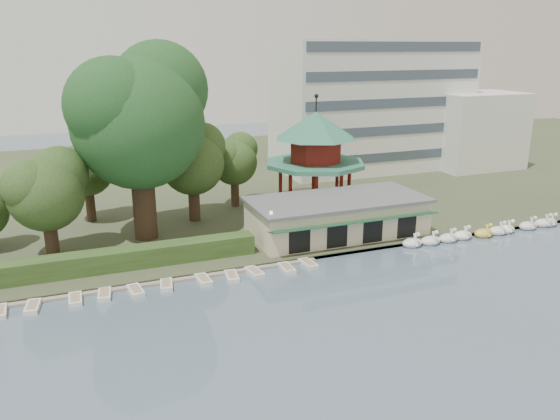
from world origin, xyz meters
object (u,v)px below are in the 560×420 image
boathouse (337,216)px  big_tree (139,113)px  pavilion (315,150)px  dock (129,285)px

boathouse → big_tree: bearing=161.7°
pavilion → big_tree: big_tree is taller
dock → big_tree: big_tree is taller
dock → boathouse: boathouse is taller
dock → pavilion: size_ratio=2.52×
dock → boathouse: (22.00, 4.77, 2.25)m
dock → big_tree: size_ratio=1.72×
boathouse → pavilion: (2.00, 10.03, 5.11)m
dock → big_tree: 17.42m
pavilion → boathouse: bearing=-101.3°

